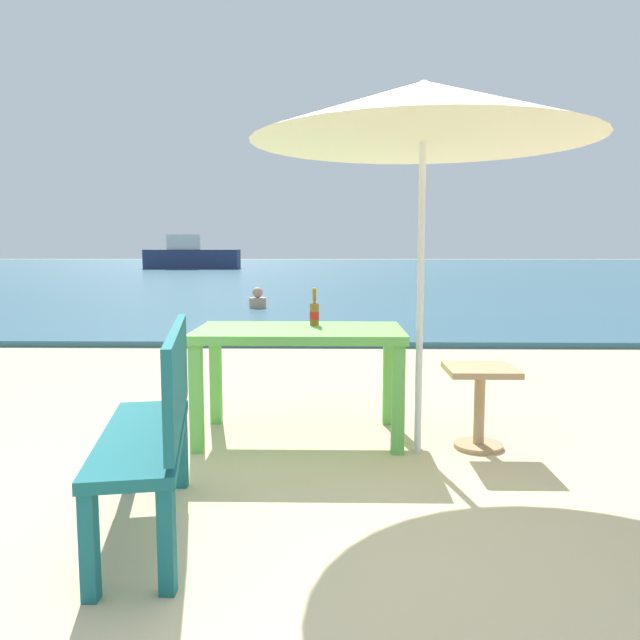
# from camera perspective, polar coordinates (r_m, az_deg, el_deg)

# --- Properties ---
(ground_plane) EXTENTS (120.00, 120.00, 0.00)m
(ground_plane) POSITION_cam_1_polar(r_m,az_deg,el_deg) (3.41, 0.82, -16.06)
(ground_plane) COLOR beige
(sea_water) EXTENTS (120.00, 50.00, 0.08)m
(sea_water) POSITION_cam_1_polar(r_m,az_deg,el_deg) (33.17, 1.08, 4.45)
(sea_water) COLOR #2D6075
(sea_water) RESTS_ON ground_plane
(picnic_table_green) EXTENTS (1.40, 0.80, 0.76)m
(picnic_table_green) POSITION_cam_1_polar(r_m,az_deg,el_deg) (4.35, -1.85, -2.19)
(picnic_table_green) COLOR #60B24C
(picnic_table_green) RESTS_ON ground_plane
(beer_bottle_amber) EXTENTS (0.07, 0.07, 0.26)m
(beer_bottle_amber) POSITION_cam_1_polar(r_m,az_deg,el_deg) (4.48, -0.51, 0.70)
(beer_bottle_amber) COLOR brown
(beer_bottle_amber) RESTS_ON picnic_table_green
(patio_umbrella) EXTENTS (2.10, 2.10, 2.30)m
(patio_umbrella) POSITION_cam_1_polar(r_m,az_deg,el_deg) (4.08, 9.24, 17.87)
(patio_umbrella) COLOR silver
(patio_umbrella) RESTS_ON ground_plane
(side_table_wood) EXTENTS (0.44, 0.44, 0.54)m
(side_table_wood) POSITION_cam_1_polar(r_m,az_deg,el_deg) (4.30, 14.08, -6.52)
(side_table_wood) COLOR tan
(side_table_wood) RESTS_ON ground_plane
(bench_teal_center) EXTENTS (0.57, 1.25, 0.95)m
(bench_teal_center) POSITION_cam_1_polar(r_m,az_deg,el_deg) (3.02, -14.32, -8.47)
(bench_teal_center) COLOR #196066
(bench_teal_center) RESTS_ON ground_plane
(swimmer_person) EXTENTS (0.34, 0.34, 0.41)m
(swimmer_person) POSITION_cam_1_polar(r_m,az_deg,el_deg) (12.85, -5.60, 1.81)
(swimmer_person) COLOR tan
(swimmer_person) RESTS_ON sea_water
(boat_ferry) EXTENTS (5.02, 1.37, 1.83)m
(boat_ferry) POSITION_cam_1_polar(r_m,az_deg,el_deg) (35.18, -11.46, 5.58)
(boat_ferry) COLOR navy
(boat_ferry) RESTS_ON sea_water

